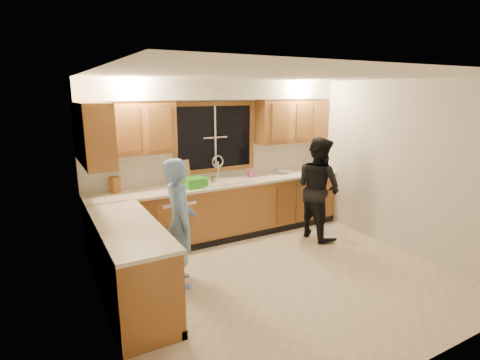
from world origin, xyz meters
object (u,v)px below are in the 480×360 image
object	(u,v)px
sink	(223,185)
dish_crate	(194,182)
dishwasher	(174,221)
bowl	(283,172)
knife_block	(115,185)
woman	(318,188)
man	(180,223)
soap_bottle	(251,172)
stove	(143,287)

from	to	relation	value
sink	dish_crate	distance (m)	0.55
dishwasher	bowl	xyz separation A→B (m)	(2.05, 0.07, 0.54)
dishwasher	knife_block	world-z (taller)	knife_block
woman	dish_crate	bearing A→B (deg)	67.72
man	soap_bottle	distance (m)	2.11
knife_block	dish_crate	distance (m)	1.14
woman	dish_crate	world-z (taller)	woman
soap_bottle	stove	bearing A→B (deg)	-141.01
dish_crate	stove	bearing A→B (deg)	-126.25
stove	man	distance (m)	1.01
man	woman	size ratio (longest dim) A/B	0.96
dish_crate	bowl	size ratio (longest dim) A/B	1.41
man	knife_block	size ratio (longest dim) A/B	6.84
knife_block	dish_crate	size ratio (longest dim) A/B	0.74
knife_block	bowl	bearing A→B (deg)	-33.58
stove	soap_bottle	xyz separation A→B (m)	(2.36, 1.91, 0.56)
knife_block	bowl	size ratio (longest dim) A/B	1.05
sink	man	distance (m)	1.62
woman	knife_block	distance (m)	3.10
bowl	soap_bottle	bearing A→B (deg)	176.78
woman	knife_block	size ratio (longest dim) A/B	7.11
bowl	sink	bearing A→B (deg)	-177.50
man	knife_block	xyz separation A→B (m)	(-0.49, 1.29, 0.25)
man	bowl	distance (m)	2.64
sink	man	size ratio (longest dim) A/B	0.55
knife_block	bowl	world-z (taller)	knife_block
dish_crate	man	bearing A→B (deg)	-120.80
dishwasher	woman	xyz separation A→B (m)	(2.17, -0.73, 0.41)
sink	knife_block	world-z (taller)	sink
woman	dish_crate	size ratio (longest dim) A/B	5.28
dishwasher	woman	distance (m)	2.33
sink	stove	world-z (taller)	sink
sink	soap_bottle	xyz separation A→B (m)	(0.56, 0.09, 0.15)
stove	bowl	distance (m)	3.57
sink	bowl	distance (m)	1.21
dishwasher	stove	bearing A→B (deg)	-117.69
dishwasher	bowl	size ratio (longest dim) A/B	3.73
knife_block	soap_bottle	distance (m)	2.20
dishwasher	knife_block	distance (m)	1.02
sink	dish_crate	bearing A→B (deg)	-170.10
man	dish_crate	world-z (taller)	man
dish_crate	bowl	world-z (taller)	dish_crate
knife_block	soap_bottle	size ratio (longest dim) A/B	1.27
woman	bowl	world-z (taller)	woman
sink	knife_block	xyz separation A→B (m)	(-1.64, 0.16, 0.17)
stove	bowl	world-z (taller)	bowl
sink	woman	world-z (taller)	woman
dishwasher	soap_bottle	size ratio (longest dim) A/B	4.52
stove	woman	world-z (taller)	woman
dishwasher	bowl	world-z (taller)	bowl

